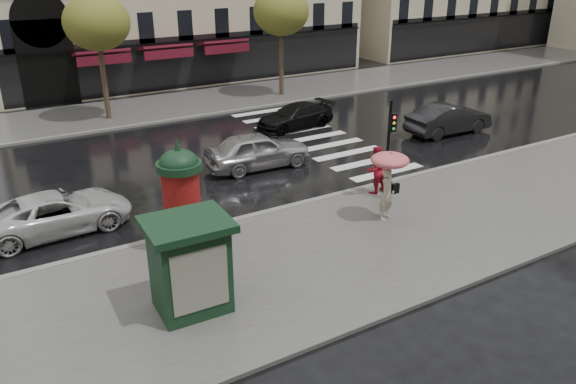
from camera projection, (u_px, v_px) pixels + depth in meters
ground at (322, 247)px, 17.64m from camera, size 160.00×160.00×0.00m
near_sidewalk at (331, 252)px, 17.23m from camera, size 90.00×7.00×0.12m
far_sidewalk at (139, 110)px, 32.61m from camera, size 90.00×6.00×0.12m
near_kerb at (275, 210)px, 19.98m from camera, size 90.00×0.25×0.14m
far_kerb at (156, 122)px, 30.24m from camera, size 90.00×0.25×0.14m
zebra_crossing at (314, 137)px, 28.04m from camera, size 3.60×11.75×0.01m
tree_far_left at (97, 23)px, 28.86m from camera, size 3.40×3.40×6.64m
tree_far_right at (281, 12)px, 34.04m from camera, size 3.40×3.40×6.64m
woman_umbrella at (389, 175)px, 18.60m from camera, size 1.27×1.27×2.45m
woman_red at (376, 170)px, 21.01m from camera, size 0.98×0.82×1.83m
man_burgundy at (179, 214)px, 17.34m from camera, size 1.09×0.89×1.93m
morris_column at (181, 197)px, 16.70m from camera, size 1.34×1.34×3.60m
traffic_light at (389, 141)px, 19.96m from camera, size 0.26×0.36×3.69m
newsstand at (190, 264)px, 13.96m from camera, size 2.12×1.81×2.49m
car_silver at (258, 150)px, 23.86m from camera, size 4.65×2.08×1.55m
car_darkgrey at (449, 119)px, 28.40m from camera, size 4.66×1.73×1.52m
car_white at (57, 212)px, 18.44m from camera, size 4.88×2.44×1.33m
car_black at (295, 116)px, 29.35m from camera, size 4.41×2.06×1.25m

